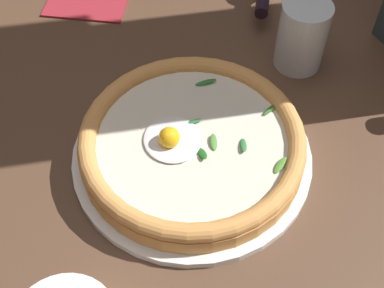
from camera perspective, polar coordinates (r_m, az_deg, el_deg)
name	(u,v)px	position (r m, az deg, el deg)	size (l,w,h in m)	color
ground_plane	(157,149)	(0.74, -3.86, -0.57)	(2.40, 2.40, 0.03)	brown
pizza_plate	(192,156)	(0.71, 0.00, -1.27)	(0.32, 0.32, 0.01)	white
pizza	(192,143)	(0.69, -0.02, 0.12)	(0.30, 0.30, 0.06)	#D89348
drinking_glass	(301,40)	(0.83, 11.86, 11.11)	(0.08, 0.08, 0.11)	silver
folded_napkin	(87,2)	(0.97, -11.46, 14.97)	(0.14, 0.09, 0.01)	maroon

